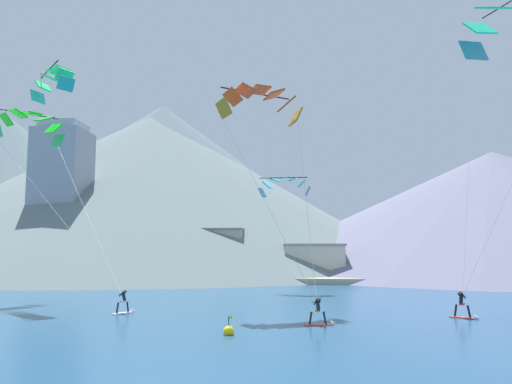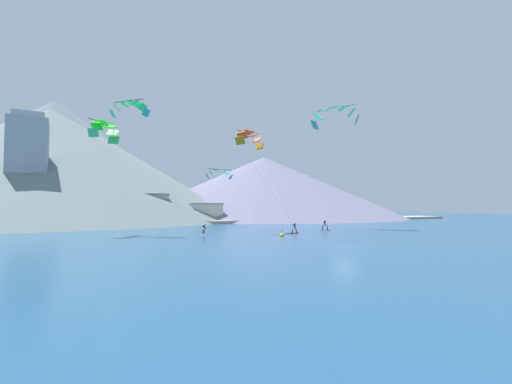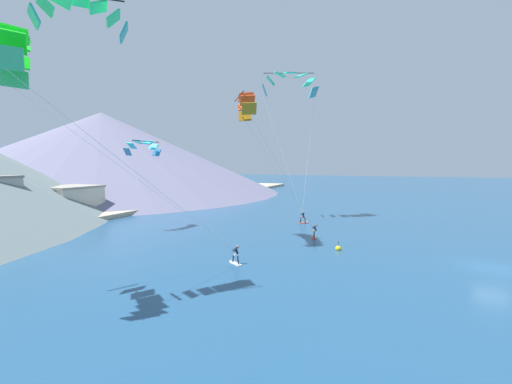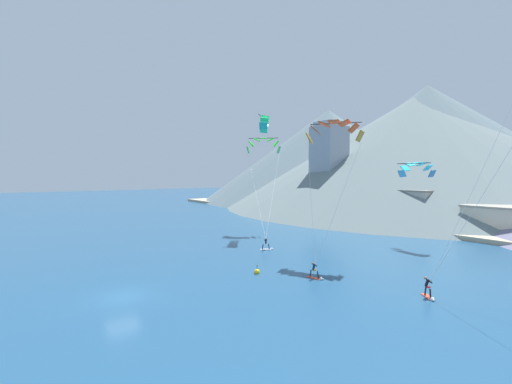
{
  "view_description": "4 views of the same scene",
  "coord_description": "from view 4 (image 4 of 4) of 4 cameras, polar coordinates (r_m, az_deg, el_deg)",
  "views": [
    {
      "loc": [
        4.59,
        -12.21,
        4.16
      ],
      "look_at": [
        1.79,
        18.73,
        7.71
      ],
      "focal_mm": 35.0,
      "sensor_mm": 36.0,
      "label": 1
    },
    {
      "loc": [
        -23.49,
        -24.69,
        3.78
      ],
      "look_at": [
        -2.45,
        13.11,
        5.73
      ],
      "focal_mm": 24.0,
      "sensor_mm": 36.0,
      "label": 2
    },
    {
      "loc": [
        -32.27,
        7.2,
        8.5
      ],
      "look_at": [
        -2.7,
        19.62,
        5.75
      ],
      "focal_mm": 24.0,
      "sensor_mm": 36.0,
      "label": 3
    },
    {
      "loc": [
        27.81,
        -7.07,
        9.69
      ],
      "look_at": [
        -1.62,
        14.26,
        7.86
      ],
      "focal_mm": 24.0,
      "sensor_mm": 36.0,
      "label": 4
    }
  ],
  "objects": [
    {
      "name": "ground_plane",
      "position": [
        30.28,
        -21.34,
        -15.99
      ],
      "size": [
        400.0,
        400.0,
        0.0
      ],
      "primitive_type": "plane",
      "color": "navy"
    },
    {
      "name": "kitesurfer_near_lead",
      "position": [
        33.22,
        10.01,
        -13.33
      ],
      "size": [
        1.79,
        0.8,
        1.63
      ],
      "color": "#E54C33",
      "rests_on": "ground"
    },
    {
      "name": "kitesurfer_near_trail",
      "position": [
        44.83,
        1.94,
        -9.02
      ],
      "size": [
        1.28,
        1.68,
        1.64
      ],
      "color": "white",
      "rests_on": "ground"
    },
    {
      "name": "kitesurfer_mid_center",
      "position": [
        31.07,
        26.85,
        -14.62
      ],
      "size": [
        1.63,
        1.37,
        1.74
      ],
      "color": "#E54C33",
      "rests_on": "ground"
    },
    {
      "name": "parafoil_kite_near_lead",
      "position": [
        39.85,
        12.9,
        10.13
      ],
      "size": [
        6.81,
        8.96,
        14.54
      ],
      "color": "#B07614"
    },
    {
      "name": "parafoil_kite_near_trail",
      "position": [
        58.67,
        1.25,
        8.0
      ],
      "size": [
        14.07,
        11.26,
        14.83
      ],
      "color": "#3BBB6F"
    },
    {
      "name": "parafoil_kite_distant_high_outer",
      "position": [
        55.47,
        1.4,
        11.58
      ],
      "size": [
        5.21,
        4.4,
        2.36
      ],
      "color": "#21AC9E"
    },
    {
      "name": "parafoil_kite_distant_low_drift",
      "position": [
        51.27,
        25.11,
        3.71
      ],
      "size": [
        5.35,
        1.95,
        2.07
      ],
      "color": "teal"
    },
    {
      "name": "race_marker_buoy",
      "position": [
        34.5,
        0.17,
        -13.16
      ],
      "size": [
        0.56,
        0.56,
        1.02
      ],
      "color": "yellow",
      "rests_on": "ground"
    },
    {
      "name": "shoreline_strip",
      "position": [
        65.91,
        28.67,
        -5.62
      ],
      "size": [
        180.0,
        10.0,
        0.7
      ],
      "primitive_type": "cube",
      "color": "tan",
      "rests_on": "ground"
    },
    {
      "name": "shore_building_harbour_front",
      "position": [
        75.69,
        18.59,
        -2.28
      ],
      "size": [
        7.23,
        7.23,
        6.14
      ],
      "color": "#B7AD9E",
      "rests_on": "ground"
    },
    {
      "name": "shore_building_promenade_mid",
      "position": [
        84.08,
        11.22,
        -1.41
      ],
      "size": [
        7.77,
        4.75,
        6.94
      ],
      "color": "silver",
      "rests_on": "ground"
    },
    {
      "name": "shore_building_quay_east",
      "position": [
        66.75,
        35.02,
        -3.89
      ],
      "size": [
        8.03,
        7.16,
        4.83
      ],
      "color": "beige",
      "rests_on": "ground"
    },
    {
      "name": "shore_building_quay_west",
      "position": [
        70.34,
        25.34,
        -2.49
      ],
      "size": [
        5.45,
        4.77,
        6.88
      ],
      "color": "#B7AD9E",
      "rests_on": "ground"
    },
    {
      "name": "highrise_tower",
      "position": [
        86.88,
        12.03,
        3.79
      ],
      "size": [
        7.0,
        7.0,
        22.75
      ],
      "color": "#999EA8",
      "rests_on": "ground"
    },
    {
      "name": "mountain_peak_central_summit",
      "position": [
        133.21,
        11.91,
        5.99
      ],
      "size": [
        93.99,
        93.99,
        34.12
      ],
      "color": "slate",
      "rests_on": "ground"
    },
    {
      "name": "mountain_peak_east_shoulder",
      "position": [
        114.46,
        25.07,
        6.11
      ],
      "size": [
        113.68,
        113.68,
        33.39
      ],
      "color": "slate",
      "rests_on": "ground"
    },
    {
      "name": "mountain_peak_far_spur",
      "position": [
        118.16,
        26.5,
        6.85
      ],
      "size": [
        99.51,
        99.51,
        36.99
      ],
      "color": "slate",
      "rests_on": "ground"
    }
  ]
}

